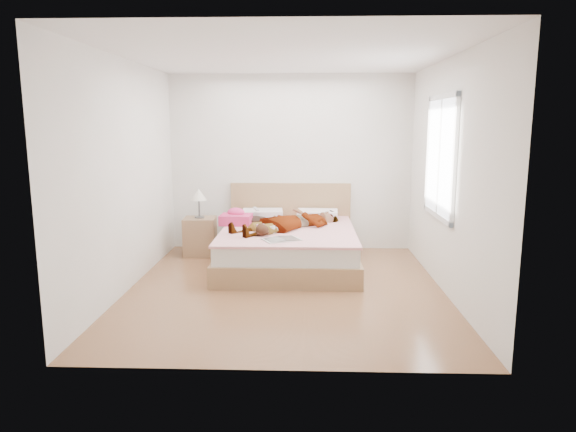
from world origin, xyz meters
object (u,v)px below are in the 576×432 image
at_px(towel, 236,218).
at_px(coffee_mug, 272,229).
at_px(woman, 291,219).
at_px(phone, 256,209).
at_px(magazine, 282,239).
at_px(plush_toy, 262,229).
at_px(bed, 288,245).
at_px(nightstand, 200,233).

xyz_separation_m(towel, coffee_mug, (0.54, -0.58, -0.04)).
distance_m(woman, phone, 0.64).
xyz_separation_m(phone, magazine, (0.42, -1.17, -0.17)).
height_order(woman, magazine, woman).
bearing_deg(plush_toy, woman, 55.92).
height_order(coffee_mug, plush_toy, plush_toy).
relative_size(coffee_mug, plush_toy, 0.45).
height_order(bed, nightstand, bed).
height_order(woman, towel, woman).
height_order(woman, nightstand, nightstand).
bearing_deg(nightstand, towel, -25.18).
distance_m(magazine, plush_toy, 0.37).
bearing_deg(towel, nightstand, 154.82).
height_order(woman, phone, woman).
bearing_deg(bed, towel, 164.19).
bearing_deg(nightstand, magazine, -44.67).
xyz_separation_m(bed, magazine, (-0.06, -0.75, 0.24)).
relative_size(woman, nightstand, 1.79).
bearing_deg(woman, magazine, -46.97).
height_order(towel, nightstand, nightstand).
height_order(phone, magazine, phone).
bearing_deg(woman, phone, -169.43).
bearing_deg(towel, woman, -14.42).
xyz_separation_m(woman, phone, (-0.50, 0.40, 0.06)).
bearing_deg(phone, plush_toy, -120.75).
distance_m(woman, towel, 0.78).
relative_size(bed, towel, 4.74).
height_order(phone, plush_toy, phone).
relative_size(woman, coffee_mug, 14.11).
distance_m(bed, nightstand, 1.38).
relative_size(magazine, coffee_mug, 4.18).
xyz_separation_m(bed, nightstand, (-1.30, 0.47, 0.04)).
relative_size(phone, towel, 0.22).
height_order(phone, bed, bed).
relative_size(towel, coffee_mug, 3.61).
height_order(woman, bed, bed).
bearing_deg(bed, nightstand, 159.98).
distance_m(woman, nightstand, 1.43).
distance_m(bed, coffee_mug, 0.50).
bearing_deg(woman, nightstand, -149.94).
relative_size(coffee_mug, nightstand, 0.13).
distance_m(plush_toy, nightstand, 1.40).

